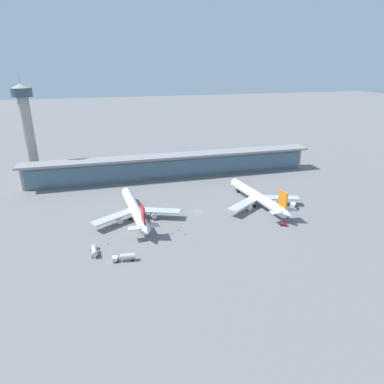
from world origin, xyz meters
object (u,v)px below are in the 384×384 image
Objects in this scene: safety_cone_alpha at (108,243)px; control_tower at (27,125)px; service_truck_by_tail_red at (284,224)px; safety_cone_charlie at (179,230)px; safety_cone_delta at (172,233)px; safety_cone_bravo at (185,234)px; airliner_centre_stand at (258,197)px; service_truck_mid_apron_white at (125,257)px; service_truck_under_wing_grey at (94,250)px; service_truck_near_nose_olive at (293,205)px; airliner_left_stand at (135,209)px.

control_tower is at bearing 113.53° from safety_cone_alpha.
service_truck_by_tail_red is 48.71m from safety_cone_charlie.
safety_cone_delta is at bearing 3.82° from safety_cone_alpha.
safety_cone_alpha is at bearing -66.47° from control_tower.
control_tower is 91.55× the size of safety_cone_bravo.
airliner_centre_stand is 79.69× the size of safety_cone_alpha.
service_truck_mid_apron_white is (-72.02, -35.94, -2.98)m from airliner_centre_stand.
service_truck_under_wing_grey is 0.99× the size of service_truck_mid_apron_white.
service_truck_by_tail_red reaches higher than safety_cone_charlie.
safety_cone_bravo is at bearing -18.07° from safety_cone_delta.
service_truck_near_nose_olive reaches higher than service_truck_by_tail_red.
control_tower is (-121.24, 99.79, 34.18)m from service_truck_by_tail_red.
service_truck_by_tail_red is 0.05× the size of control_tower.
safety_cone_alpha is 1.00× the size of safety_cone_bravo.
service_truck_by_tail_red is 4.75× the size of safety_cone_delta.
safety_cone_delta is (32.93, 8.18, -1.39)m from service_truck_under_wing_grey.
safety_cone_alpha is at bearing -176.18° from safety_cone_delta.
safety_cone_charlie is 1.00× the size of safety_cone_delta.
control_tower is at bearing 109.55° from service_truck_under_wing_grey.
control_tower is 122.38m from safety_cone_charlie.
service_truck_near_nose_olive is 0.80× the size of service_truck_mid_apron_white.
airliner_centre_stand is at bearing 19.97° from safety_cone_charlie.
safety_cone_delta is (21.61, 16.38, -1.39)m from service_truck_mid_apron_white.
airliner_centre_stand reaches higher than service_truck_mid_apron_white.
service_truck_by_tail_red is at bearing -9.54° from safety_cone_charlie.
control_tower reaches higher than safety_cone_bravo.
service_truck_mid_apron_white is 12.58× the size of safety_cone_charlie.
service_truck_by_tail_red is at bearing 1.86° from service_truck_under_wing_grey.
airliner_centre_stand is 87.89m from service_truck_under_wing_grey.
safety_cone_bravo is at bearing 28.05° from service_truck_mid_apron_white.
service_truck_near_nose_olive is (80.07, -9.12, -2.99)m from airliner_left_stand.
airliner_left_stand is at bearing 124.42° from safety_cone_delta.
control_tower reaches higher than safety_cone_charlie.
service_truck_under_wing_grey is at bearing -169.03° from service_truck_near_nose_olive.
service_truck_by_tail_red is at bearing -5.97° from safety_cone_delta.
control_tower is (-119.75, 74.80, 30.37)m from airliner_centre_stand.
safety_cone_alpha is at bearing -164.64° from airliner_centre_stand.
service_truck_near_nose_olive is 0.11× the size of control_tower.
control_tower is 110.51m from safety_cone_alpha.
service_truck_near_nose_olive reaches higher than safety_cone_bravo.
safety_cone_alpha is 31.65m from safety_cone_charlie.
airliner_left_stand is at bearing 131.50° from safety_cone_bravo.
safety_cone_alpha and safety_cone_charlie have the same top height.
airliner_left_stand and airliner_centre_stand have the same top height.
safety_cone_delta is at bearing 37.16° from service_truck_mid_apron_white.
service_truck_by_tail_red is (84.83, 2.75, -0.83)m from service_truck_under_wing_grey.
airliner_left_stand is at bearing 56.02° from service_truck_under_wing_grey.
airliner_centre_stand is 49.71m from safety_cone_charlie.
service_truck_under_wing_grey is 0.14× the size of control_tower.
service_truck_under_wing_grey is (-19.11, -28.35, -2.98)m from airliner_left_stand.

